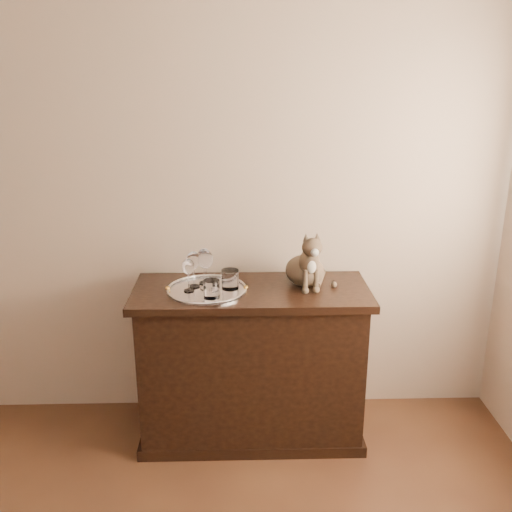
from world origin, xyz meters
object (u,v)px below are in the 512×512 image
Objects in this scene: sideboard at (251,363)px; wine_glass_a at (194,269)px; wine_glass_b at (204,266)px; wine_glass_c at (188,275)px; wine_glass_d at (206,269)px; tray at (207,291)px; tumbler_b at (212,289)px; tumbler_c at (230,279)px; cat at (305,257)px.

wine_glass_a is (-0.29, 0.02, 0.53)m from sideboard.
wine_glass_b is at bearing 164.87° from sideboard.
sideboard is 0.60m from wine_glass_c.
sideboard is 0.58m from wine_glass_d.
wine_glass_d reaches higher than sideboard.
sideboard is at bearing 7.71° from tray.
sideboard is 6.42× the size of wine_glass_b.
wine_glass_d is (0.06, -0.03, 0.01)m from wine_glass_a.
wine_glass_b is 2.11× the size of tumbler_b.
cat is (0.38, 0.07, 0.09)m from tumbler_c.
wine_glass_d is (0.08, 0.03, 0.02)m from wine_glass_c.
wine_glass_a is 2.11× the size of tumbler_b.
cat is at bearing 10.72° from sideboard.
tumbler_c is (-0.11, -0.02, 0.48)m from sideboard.
tumbler_b is at bearing -74.69° from wine_glass_d.
wine_glass_a reaches higher than tumbler_b.
wine_glass_d is at bearing 102.45° from tray.
wine_glass_b is 0.13m from wine_glass_c.
wine_glass_c reaches higher than sideboard.
tray is 0.12m from tumbler_b.
sideboard is 6.42× the size of wine_glass_a.
tray is (-0.22, -0.03, 0.43)m from sideboard.
tumbler_c is 0.40m from cat.
sideboard is 7.13× the size of wine_glass_c.
wine_glass_c is 0.56× the size of cat.
tumbler_b is at bearing -126.64° from tumbler_c.
wine_glass_c is at bearing 179.55° from cat.
tray is 0.13m from wine_glass_a.
tumbler_b is at bearing -74.15° from tray.
tumbler_b is (0.03, -0.10, 0.05)m from tray.
wine_glass_b is at bearing 99.45° from tray.
tumbler_c is at bearing -9.49° from wine_glass_a.
tray is 1.98× the size of wine_glass_d.
tumbler_b reaches higher than tray.
wine_glass_b is at bearing 148.84° from tumbler_c.
cat is (0.50, 0.08, 0.15)m from tray.
tumbler_c is 0.32× the size of cat.
wine_glass_b is 0.16m from tumbler_c.
sideboard is at bearing 2.63° from wine_glass_d.
sideboard is at bearing 7.86° from wine_glass_c.
tray is 2.14× the size of wine_glass_b.
tumbler_c is at bearing 53.36° from tumbler_b.
sideboard is at bearing -15.13° from wine_glass_b.
wine_glass_b is 0.62× the size of cat.
tray reaches higher than sideboard.
tumbler_b is (0.12, -0.09, -0.04)m from wine_glass_c.
tray is 0.14m from wine_glass_b.
wine_glass_a reaches higher than tray.
tray is 4.07× the size of tumbler_c.
wine_glass_a is at bearing 170.51° from tumbler_c.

